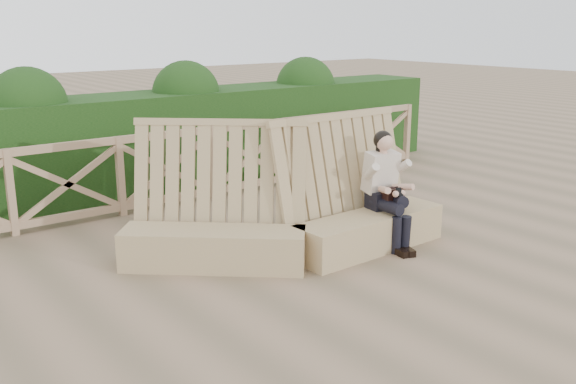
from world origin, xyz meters
TOP-DOWN VIEW (x-y plane):
  - ground at (0.00, 0.00)m, footprint 60.00×60.00m
  - bench at (0.18, 0.82)m, footprint 3.64×1.93m
  - woman at (1.31, 0.47)m, footprint 0.45×0.85m
  - guardrail at (0.00, 3.50)m, footprint 10.10×0.09m
  - hedge at (0.00, 4.70)m, footprint 12.00×1.20m

SIDE VIEW (x-z plane):
  - ground at x=0.00m, z-range 0.00..0.00m
  - bench at x=0.18m, z-range -0.39..1.17m
  - guardrail at x=0.00m, z-range 0.00..1.10m
  - woman at x=1.31m, z-range 0.04..1.40m
  - hedge at x=0.00m, z-range 0.00..1.50m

